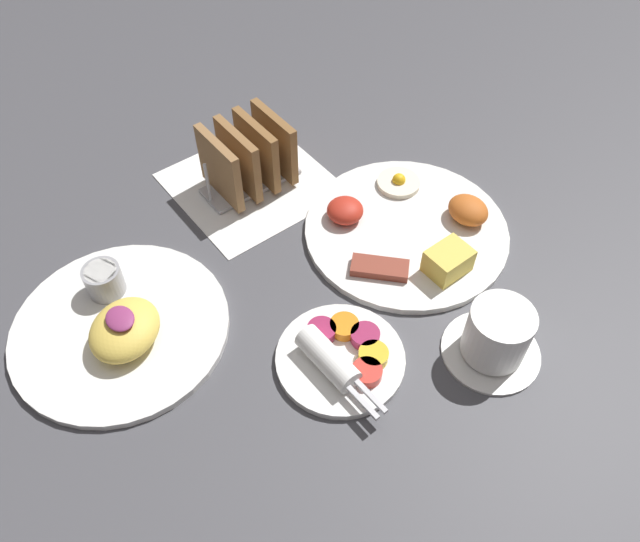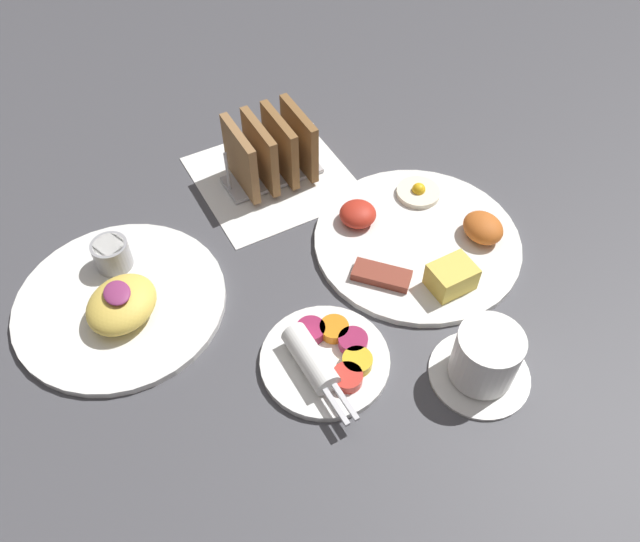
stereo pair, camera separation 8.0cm
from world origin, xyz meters
name	(u,v)px [view 2 (the right image)]	position (x,y,z in m)	size (l,w,h in m)	color
ground_plane	(273,271)	(0.00, 0.00, 0.00)	(3.00, 3.00, 0.00)	#47474C
napkin_flat	(273,177)	(-0.17, 0.08, 0.00)	(0.22, 0.22, 0.00)	white
plate_breakfast	(420,240)	(0.06, 0.20, 0.01)	(0.29, 0.29, 0.05)	white
plate_condiments	(325,358)	(0.16, -0.01, 0.01)	(0.17, 0.16, 0.04)	white
plate_foreground	(120,298)	(-0.04, -0.20, 0.01)	(0.27, 0.27, 0.06)	white
toast_rack	(271,151)	(-0.17, 0.08, 0.05)	(0.10, 0.15, 0.10)	#B7B7BC
coffee_cup	(485,359)	(0.26, 0.14, 0.04)	(0.12, 0.12, 0.08)	white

